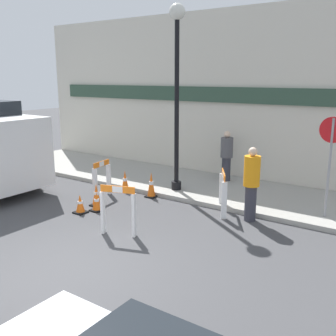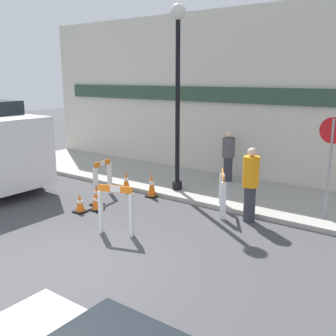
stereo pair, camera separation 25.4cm
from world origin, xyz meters
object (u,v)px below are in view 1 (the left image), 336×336
object	(u,v)px
streetlamp_post	(177,74)
person_worker	(251,182)
stop_sign	(331,151)
person_pedestrian	(227,155)

from	to	relation	value
streetlamp_post	person_worker	size ratio (longest dim) A/B	2.89
streetlamp_post	stop_sign	distance (m)	4.54
person_pedestrian	person_worker	bearing A→B (deg)	94.64
streetlamp_post	person_pedestrian	distance (m)	3.13
stop_sign	person_pedestrian	xyz separation A→B (m)	(-3.45, 1.65, -0.74)
stop_sign	person_worker	size ratio (longest dim) A/B	1.33
person_worker	person_pedestrian	xyz separation A→B (m)	(-1.96, 2.63, 0.01)
person_worker	streetlamp_post	bearing A→B (deg)	-31.70
streetlamp_post	person_worker	bearing A→B (deg)	-17.89
person_pedestrian	stop_sign	bearing A→B (deg)	122.35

